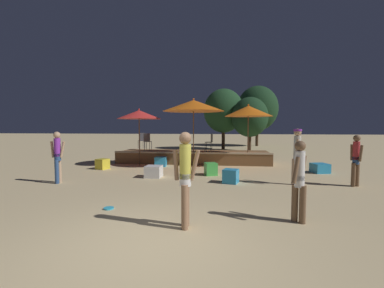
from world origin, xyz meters
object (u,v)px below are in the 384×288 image
patio_umbrella_0 (248,111)px  cube_seat_1 (320,168)px  bistro_chair_2 (142,139)px  patio_umbrella_1 (139,115)px  cube_seat_2 (154,172)px  person_4 (297,152)px  patio_umbrella_2 (193,106)px  background_tree_0 (257,108)px  cube_seat_0 (161,162)px  background_tree_2 (250,117)px  frisbee_disc (109,208)px  background_tree_1 (224,111)px  person_1 (356,159)px  person_0 (299,179)px  cube_seat_4 (102,164)px  bistro_chair_1 (147,140)px  person_3 (58,155)px  person_2 (185,175)px  bistro_chair_0 (210,140)px  cube_seat_3 (231,176)px  cube_seat_5 (211,169)px

patio_umbrella_0 → cube_seat_1: size_ratio=4.11×
bistro_chair_2 → patio_umbrella_1: bearing=66.6°
cube_seat_2 → person_4: (5.04, -0.66, 0.86)m
patio_umbrella_2 → background_tree_0: 14.31m
cube_seat_0 → background_tree_2: 9.85m
frisbee_disc → background_tree_1: size_ratio=0.05×
patio_umbrella_0 → background_tree_2: (0.83, 7.53, -0.03)m
cube_seat_2 → person_1: 6.93m
patio_umbrella_2 → person_0: size_ratio=1.99×
cube_seat_4 → cube_seat_0: bearing=25.1°
patio_umbrella_1 → bistro_chair_1: size_ratio=3.13×
patio_umbrella_1 → person_4: bearing=-28.4°
person_3 → cube_seat_1: bearing=102.1°
cube_seat_2 → patio_umbrella_2: bearing=68.4°
patio_umbrella_1 → person_2: 8.42m
bistro_chair_2 → background_tree_2: bearing=-176.2°
bistro_chair_0 → bistro_chair_1: 3.41m
patio_umbrella_2 → cube_seat_0: size_ratio=5.75×
patio_umbrella_1 → cube_seat_0: bearing=-9.8°
cube_seat_3 → cube_seat_0: bearing=134.6°
patio_umbrella_0 → patio_umbrella_2: size_ratio=0.92×
cube_seat_1 → person_4: bearing=-123.5°
patio_umbrella_1 → patio_umbrella_2: patio_umbrella_2 is taller
cube_seat_2 → person_4: 5.16m
patio_umbrella_2 → bistro_chair_2: bearing=149.6°
person_1 → background_tree_2: size_ratio=0.40×
patio_umbrella_2 → person_3: (-4.16, -4.36, -1.97)m
cube_seat_1 → person_1: bearing=-85.0°
patio_umbrella_1 → person_1: 9.23m
cube_seat_3 → patio_umbrella_2: bearing=115.1°
patio_umbrella_2 → person_3: 6.34m
person_1 → bistro_chair_0: person_1 is taller
cube_seat_2 → background_tree_1: size_ratio=0.12×
bistro_chair_1 → cube_seat_3: bearing=136.8°
cube_seat_1 → cube_seat_5: bearing=-166.6°
patio_umbrella_2 → cube_seat_5: 3.67m
person_1 → background_tree_0: background_tree_0 is taller
background_tree_2 → background_tree_0: bearing=77.2°
cube_seat_2 → background_tree_1: bearing=77.9°
person_2 → background_tree_1: 17.20m
cube_seat_0 → person_4: 6.43m
cube_seat_3 → person_2: size_ratio=0.32×
cube_seat_4 → background_tree_1: 12.48m
cube_seat_5 → bistro_chair_0: bistro_chair_0 is taller
frisbee_disc → background_tree_0: 21.45m
patio_umbrella_0 → cube_seat_0: size_ratio=5.26×
cube_seat_5 → person_2: size_ratio=0.31×
cube_seat_5 → person_0: bearing=-67.5°
cube_seat_2 → bistro_chair_1: 4.40m
cube_seat_5 → cube_seat_3: bearing=-60.8°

